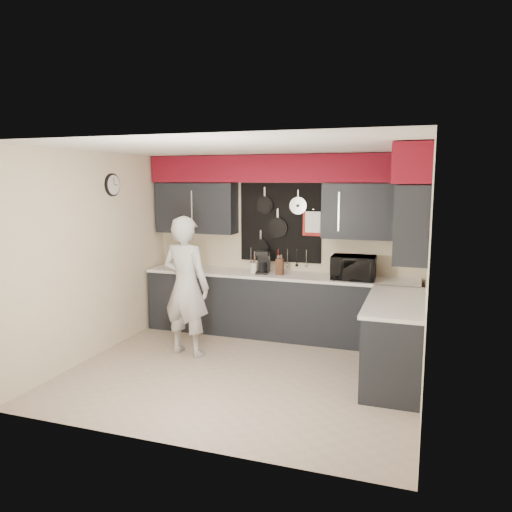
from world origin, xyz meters
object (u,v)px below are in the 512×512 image
(coffee_maker, at_px, (263,262))
(person, at_px, (186,286))
(microwave, at_px, (353,268))
(knife_block, at_px, (280,267))
(utensil_crock, at_px, (254,268))

(coffee_maker, height_order, person, person)
(microwave, xyz_separation_m, coffee_maker, (-1.29, 0.03, 0.01))
(knife_block, relative_size, utensil_crock, 1.57)
(microwave, height_order, person, person)
(utensil_crock, height_order, coffee_maker, coffee_maker)
(knife_block, bearing_deg, microwave, -5.13)
(microwave, bearing_deg, utensil_crock, 176.43)
(utensil_crock, height_order, person, person)
(coffee_maker, bearing_deg, knife_block, -14.90)
(microwave, xyz_separation_m, person, (-1.97, -1.05, -0.18))
(utensil_crock, relative_size, person, 0.08)
(knife_block, relative_size, coffee_maker, 0.68)
(knife_block, distance_m, utensil_crock, 0.40)
(knife_block, bearing_deg, utensil_crock, 170.49)
(utensil_crock, bearing_deg, knife_block, -4.95)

